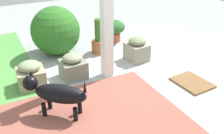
{
  "coord_description": "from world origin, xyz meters",
  "views": [
    {
      "loc": [
        -3.07,
        1.6,
        2.11
      ],
      "look_at": [
        0.02,
        0.02,
        0.3
      ],
      "focal_mm": 41.18,
      "sensor_mm": 36.0,
      "label": 1
    }
  ],
  "objects_px": {
    "stone_planter_nearest": "(137,49)",
    "terracotta_pot_broad": "(114,29)",
    "stone_planter_mid": "(73,66)",
    "round_shrub": "(56,31)",
    "stone_planter_far": "(31,75)",
    "terracotta_pot_tall": "(99,41)",
    "doormat": "(192,83)",
    "dog": "(56,93)"
  },
  "relations": [
    {
      "from": "stone_planter_far",
      "to": "doormat",
      "type": "relative_size",
      "value": 0.73
    },
    {
      "from": "stone_planter_mid",
      "to": "stone_planter_nearest",
      "type": "bearing_deg",
      "value": -86.32
    },
    {
      "from": "terracotta_pot_tall",
      "to": "dog",
      "type": "relative_size",
      "value": 0.92
    },
    {
      "from": "stone_planter_mid",
      "to": "dog",
      "type": "height_order",
      "value": "dog"
    },
    {
      "from": "stone_planter_far",
      "to": "doormat",
      "type": "xyz_separation_m",
      "value": [
        -1.08,
        -2.26,
        -0.18
      ]
    },
    {
      "from": "stone_planter_far",
      "to": "doormat",
      "type": "bearing_deg",
      "value": -115.54
    },
    {
      "from": "dog",
      "to": "stone_planter_mid",
      "type": "bearing_deg",
      "value": -31.03
    },
    {
      "from": "doormat",
      "to": "round_shrub",
      "type": "bearing_deg",
      "value": 36.6
    },
    {
      "from": "stone_planter_nearest",
      "to": "dog",
      "type": "relative_size",
      "value": 0.6
    },
    {
      "from": "stone_planter_far",
      "to": "terracotta_pot_tall",
      "type": "relative_size",
      "value": 0.62
    },
    {
      "from": "stone_planter_far",
      "to": "terracotta_pot_tall",
      "type": "height_order",
      "value": "terracotta_pot_tall"
    },
    {
      "from": "stone_planter_mid",
      "to": "terracotta_pot_broad",
      "type": "height_order",
      "value": "terracotta_pot_broad"
    },
    {
      "from": "stone_planter_nearest",
      "to": "round_shrub",
      "type": "distance_m",
      "value": 1.58
    },
    {
      "from": "round_shrub",
      "to": "terracotta_pot_tall",
      "type": "relative_size",
      "value": 1.36
    },
    {
      "from": "doormat",
      "to": "dog",
      "type": "bearing_deg",
      "value": 84.68
    },
    {
      "from": "dog",
      "to": "terracotta_pot_tall",
      "type": "bearing_deg",
      "value": -39.81
    },
    {
      "from": "terracotta_pot_broad",
      "to": "terracotta_pot_tall",
      "type": "xyz_separation_m",
      "value": [
        -0.4,
        0.53,
        -0.04
      ]
    },
    {
      "from": "stone_planter_nearest",
      "to": "terracotta_pot_broad",
      "type": "xyz_separation_m",
      "value": [
        1.03,
        -0.06,
        0.07
      ]
    },
    {
      "from": "doormat",
      "to": "terracotta_pot_tall",
      "type": "bearing_deg",
      "value": 24.47
    },
    {
      "from": "stone_planter_nearest",
      "to": "terracotta_pot_tall",
      "type": "bearing_deg",
      "value": 37.07
    },
    {
      "from": "stone_planter_nearest",
      "to": "dog",
      "type": "height_order",
      "value": "dog"
    },
    {
      "from": "round_shrub",
      "to": "terracotta_pot_broad",
      "type": "height_order",
      "value": "round_shrub"
    },
    {
      "from": "round_shrub",
      "to": "stone_planter_mid",
      "type": "bearing_deg",
      "value": 178.02
    },
    {
      "from": "round_shrub",
      "to": "stone_planter_far",
      "type": "bearing_deg",
      "value": 145.26
    },
    {
      "from": "stone_planter_mid",
      "to": "terracotta_pot_broad",
      "type": "bearing_deg",
      "value": -49.91
    },
    {
      "from": "terracotta_pot_broad",
      "to": "terracotta_pot_tall",
      "type": "distance_m",
      "value": 0.67
    },
    {
      "from": "terracotta_pot_broad",
      "to": "terracotta_pot_tall",
      "type": "bearing_deg",
      "value": 127.16
    },
    {
      "from": "doormat",
      "to": "stone_planter_far",
      "type": "bearing_deg",
      "value": 64.46
    },
    {
      "from": "terracotta_pot_tall",
      "to": "doormat",
      "type": "height_order",
      "value": "terracotta_pot_tall"
    },
    {
      "from": "stone_planter_mid",
      "to": "stone_planter_far",
      "type": "distance_m",
      "value": 0.67
    },
    {
      "from": "dog",
      "to": "doormat",
      "type": "distance_m",
      "value": 2.15
    },
    {
      "from": "stone_planter_nearest",
      "to": "stone_planter_far",
      "type": "xyz_separation_m",
      "value": [
        -0.05,
        1.94,
        -0.02
      ]
    },
    {
      "from": "round_shrub",
      "to": "dog",
      "type": "xyz_separation_m",
      "value": [
        -1.9,
        0.55,
        -0.13
      ]
    },
    {
      "from": "stone_planter_nearest",
      "to": "terracotta_pot_broad",
      "type": "bearing_deg",
      "value": -3.23
    },
    {
      "from": "stone_planter_mid",
      "to": "doormat",
      "type": "bearing_deg",
      "value": -123.5
    },
    {
      "from": "doormat",
      "to": "terracotta_pot_broad",
      "type": "bearing_deg",
      "value": 7.09
    },
    {
      "from": "stone_planter_far",
      "to": "round_shrub",
      "type": "distance_m",
      "value": 1.27
    },
    {
      "from": "stone_planter_nearest",
      "to": "stone_planter_far",
      "type": "distance_m",
      "value": 1.94
    },
    {
      "from": "round_shrub",
      "to": "terracotta_pot_tall",
      "type": "distance_m",
      "value": 0.85
    },
    {
      "from": "terracotta_pot_broad",
      "to": "stone_planter_nearest",
      "type": "bearing_deg",
      "value": 176.77
    },
    {
      "from": "terracotta_pot_broad",
      "to": "stone_planter_far",
      "type": "bearing_deg",
      "value": 118.63
    },
    {
      "from": "stone_planter_mid",
      "to": "dog",
      "type": "bearing_deg",
      "value": 148.97
    }
  ]
}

